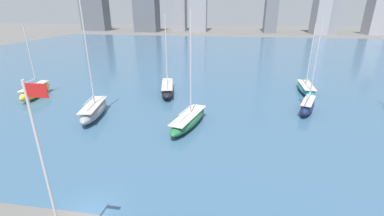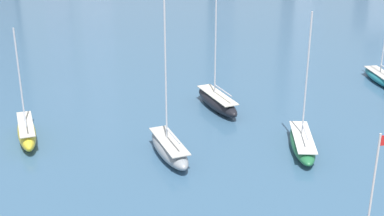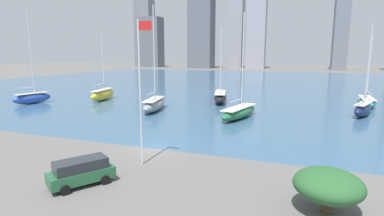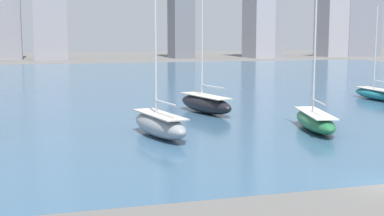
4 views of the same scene
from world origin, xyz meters
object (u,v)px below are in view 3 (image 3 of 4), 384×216
(sailboat_yellow, at_px, (103,94))
(parked_suv_green, at_px, (81,171))
(flag_pole, at_px, (141,89))
(sailboat_teal, at_px, (367,101))
(sailboat_green, at_px, (239,112))
(sailboat_blue, at_px, (32,97))
(sailboat_gray, at_px, (154,104))
(sailboat_navy, at_px, (363,109))
(sailboat_black, at_px, (220,97))

(sailboat_yellow, height_order, parked_suv_green, sailboat_yellow)
(flag_pole, relative_size, sailboat_teal, 0.95)
(sailboat_green, height_order, parked_suv_green, sailboat_green)
(sailboat_green, xyz_separation_m, parked_suv_green, (-6.24, -26.21, 0.08))
(sailboat_blue, height_order, parked_suv_green, sailboat_blue)
(sailboat_teal, distance_m, sailboat_gray, 38.27)
(sailboat_blue, bearing_deg, sailboat_yellow, 55.53)
(sailboat_yellow, xyz_separation_m, sailboat_navy, (46.49, -0.12, -0.06))
(sailboat_teal, relative_size, sailboat_gray, 0.74)
(sailboat_gray, bearing_deg, parked_suv_green, -84.13)
(sailboat_gray, bearing_deg, flag_pole, -75.94)
(sailboat_navy, xyz_separation_m, parked_suv_green, (-23.47, -33.98, -0.10))
(sailboat_black, bearing_deg, flag_pole, -99.46)
(flag_pole, bearing_deg, sailboat_green, 78.99)
(sailboat_black, height_order, sailboat_green, sailboat_green)
(parked_suv_green, bearing_deg, sailboat_teal, 93.09)
(sailboat_green, bearing_deg, flag_pole, -86.68)
(sailboat_teal, xyz_separation_m, sailboat_yellow, (-48.94, -10.74, 0.36))
(sailboat_teal, bearing_deg, parked_suv_green, -117.68)
(flag_pole, xyz_separation_m, sailboat_green, (4.12, 21.16, -5.50))
(sailboat_gray, bearing_deg, sailboat_teal, 16.83)
(sailboat_blue, relative_size, sailboat_gray, 0.99)
(parked_suv_green, bearing_deg, sailboat_blue, 174.87)
(sailboat_blue, distance_m, sailboat_gray, 24.86)
(sailboat_green, bearing_deg, sailboat_teal, 57.75)
(sailboat_black, relative_size, sailboat_navy, 1.05)
(flag_pole, height_order, sailboat_blue, sailboat_blue)
(sailboat_blue, height_order, sailboat_yellow, sailboat_blue)
(sailboat_black, height_order, sailboat_blue, sailboat_blue)
(sailboat_teal, relative_size, sailboat_yellow, 0.98)
(sailboat_blue, bearing_deg, sailboat_black, 38.24)
(sailboat_blue, distance_m, sailboat_green, 39.11)
(flag_pole, distance_m, sailboat_black, 34.89)
(sailboat_green, distance_m, sailboat_navy, 18.90)
(sailboat_teal, height_order, sailboat_navy, sailboat_navy)
(sailboat_blue, bearing_deg, parked_suv_green, -22.42)
(sailboat_blue, bearing_deg, sailboat_gray, 18.81)
(sailboat_blue, relative_size, parked_suv_green, 3.55)
(sailboat_blue, height_order, sailboat_navy, sailboat_blue)
(flag_pole, xyz_separation_m, sailboat_gray, (-10.17, 22.15, -5.33))
(sailboat_black, relative_size, sailboat_yellow, 1.11)
(sailboat_teal, distance_m, sailboat_yellow, 50.10)
(sailboat_teal, distance_m, sailboat_black, 26.48)
(sailboat_yellow, bearing_deg, parked_suv_green, -64.66)
(sailboat_black, bearing_deg, sailboat_yellow, -179.88)
(sailboat_black, bearing_deg, sailboat_navy, -26.17)
(sailboat_blue, height_order, sailboat_gray, sailboat_gray)
(sailboat_navy, bearing_deg, flag_pole, -104.75)
(sailboat_teal, height_order, sailboat_yellow, sailboat_yellow)
(sailboat_teal, xyz_separation_m, sailboat_navy, (-2.45, -10.86, 0.30))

